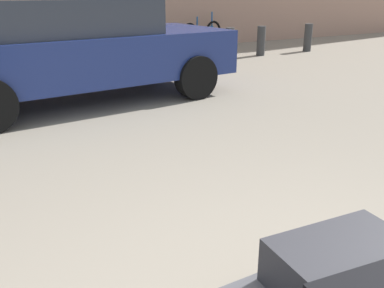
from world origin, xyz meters
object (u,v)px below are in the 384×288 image
(bollard_kerb_near, at_px, (171,47))
(bollard_kerb_mid, at_px, (230,43))
(suitcase_charcoal_center, at_px, (344,267))
(parked_car, at_px, (76,48))
(bicycle_leaning, at_px, (202,35))
(bollard_kerb_far, at_px, (261,41))
(bollard_corner, at_px, (308,38))

(bollard_kerb_near, distance_m, bollard_kerb_mid, 1.53)
(suitcase_charcoal_center, height_order, parked_car, parked_car)
(bicycle_leaning, bearing_deg, parked_car, -137.82)
(bicycle_leaning, relative_size, bollard_kerb_mid, 2.37)
(bicycle_leaning, distance_m, bollard_kerb_far, 1.87)
(bicycle_leaning, height_order, bollard_kerb_mid, bicycle_leaning)
(suitcase_charcoal_center, distance_m, bollard_corner, 10.02)
(parked_car, bearing_deg, bollard_kerb_near, 40.72)
(parked_car, bearing_deg, suitcase_charcoal_center, -92.35)
(bicycle_leaning, bearing_deg, bollard_kerb_near, -135.80)
(parked_car, bearing_deg, bollard_kerb_far, 24.00)
(bollard_kerb_far, distance_m, bollard_corner, 1.54)
(bollard_kerb_mid, bearing_deg, bollard_kerb_near, 180.00)
(bollard_kerb_near, xyz_separation_m, bollard_kerb_far, (2.46, 0.00, 0.00))
(bollard_kerb_mid, xyz_separation_m, bollard_corner, (2.47, 0.00, 0.00))
(bollard_kerb_near, distance_m, bollard_corner, 4.00)
(bollard_kerb_near, bearing_deg, bollard_kerb_mid, 0.00)
(suitcase_charcoal_center, xyz_separation_m, bollard_kerb_near, (2.84, 7.32, -0.09))
(bollard_kerb_far, bearing_deg, suitcase_charcoal_center, -125.88)
(bollard_kerb_near, bearing_deg, suitcase_charcoal_center, -111.20)
(bicycle_leaning, xyz_separation_m, bollard_kerb_near, (-1.80, -1.75, -0.02))
(parked_car, distance_m, bollard_kerb_near, 3.50)
(bollard_kerb_near, bearing_deg, bicycle_leaning, 44.20)
(bicycle_leaning, bearing_deg, bollard_kerb_far, -69.34)
(suitcase_charcoal_center, height_order, bollard_kerb_far, bollard_kerb_far)
(bollard_kerb_mid, bearing_deg, bollard_kerb_far, 0.00)
(bicycle_leaning, height_order, bollard_corner, bicycle_leaning)
(bollard_kerb_far, bearing_deg, bollard_corner, 0.00)
(suitcase_charcoal_center, distance_m, bollard_kerb_mid, 8.53)
(parked_car, height_order, bollard_corner, parked_car)
(bicycle_leaning, xyz_separation_m, bollard_kerb_far, (0.66, -1.75, -0.02))
(parked_car, distance_m, bicycle_leaning, 5.99)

